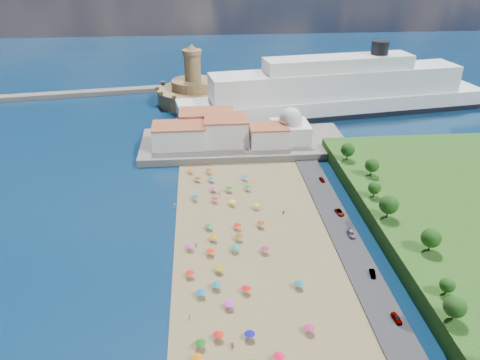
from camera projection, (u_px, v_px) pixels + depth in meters
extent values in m
plane|color=#071938|center=(234.00, 241.00, 141.97)|extent=(700.00, 700.00, 0.00)
cube|color=#59544C|center=(244.00, 143.00, 206.77)|extent=(90.00, 36.00, 3.00)
cube|color=#59544C|center=(194.00, 119.00, 236.21)|extent=(18.00, 70.00, 2.40)
cube|color=#59544C|center=(23.00, 97.00, 268.39)|extent=(199.03, 34.77, 2.60)
cube|color=silver|center=(179.00, 136.00, 198.30)|extent=(22.00, 14.00, 9.00)
cube|color=silver|center=(226.00, 131.00, 201.18)|extent=(18.00, 16.00, 11.00)
cube|color=silver|center=(269.00, 136.00, 199.72)|extent=(16.00, 12.00, 8.00)
cube|color=silver|center=(207.00, 123.00, 211.42)|extent=(24.00, 14.00, 10.00)
cube|color=silver|center=(290.00, 132.00, 204.05)|extent=(16.00, 16.00, 8.00)
sphere|color=silver|center=(291.00, 119.00, 201.31)|extent=(10.00, 10.00, 10.00)
cylinder|color=silver|center=(291.00, 110.00, 199.58)|extent=(1.20, 1.20, 1.60)
cylinder|color=#997C4C|center=(194.00, 96.00, 261.52)|extent=(40.00, 40.00, 8.00)
cylinder|color=#997C4C|center=(193.00, 84.00, 258.55)|extent=(24.00, 24.00, 5.00)
cylinder|color=#997C4C|center=(193.00, 67.00, 254.22)|extent=(9.00, 9.00, 14.00)
cylinder|color=#997C4C|center=(192.00, 52.00, 250.48)|extent=(10.40, 10.40, 2.40)
cone|color=#997C4C|center=(192.00, 47.00, 249.24)|extent=(6.00, 6.00, 3.00)
cube|color=black|center=(334.00, 110.00, 247.35)|extent=(167.41, 48.31, 2.67)
cube|color=white|center=(335.00, 104.00, 245.71)|extent=(166.36, 47.77, 9.88)
cube|color=white|center=(337.00, 82.00, 240.45)|extent=(133.15, 38.65, 13.17)
cube|color=white|center=(339.00, 63.00, 235.94)|extent=(78.23, 26.35, 6.58)
cylinder|color=black|center=(380.00, 48.00, 237.46)|extent=(8.78, 8.78, 6.58)
cylinder|color=gray|center=(209.00, 226.00, 147.03)|extent=(0.07, 0.07, 2.00)
cone|color=#178348|center=(209.00, 224.00, 146.62)|extent=(2.50, 2.50, 0.60)
cylinder|color=gray|center=(216.00, 286.00, 121.68)|extent=(0.07, 0.07, 2.00)
cone|color=#0F6F8F|center=(216.00, 283.00, 121.27)|extent=(2.50, 2.50, 0.60)
cylinder|color=gray|center=(190.00, 247.00, 137.11)|extent=(0.07, 0.07, 2.00)
cone|color=#CA2BA5|center=(190.00, 245.00, 136.70)|extent=(2.50, 2.50, 0.60)
cylinder|color=gray|center=(201.00, 345.00, 104.06)|extent=(0.07, 0.07, 2.00)
cone|color=#126615|center=(200.00, 342.00, 103.65)|extent=(2.50, 2.50, 0.60)
cylinder|color=gray|center=(245.00, 178.00, 176.94)|extent=(0.07, 0.07, 2.00)
cone|color=#0E70B8|center=(245.00, 176.00, 176.53)|extent=(2.50, 2.50, 0.60)
cylinder|color=gray|center=(198.00, 179.00, 175.98)|extent=(0.07, 0.07, 2.00)
cone|color=#7C380B|center=(198.00, 177.00, 175.57)|extent=(2.50, 2.50, 0.60)
cylinder|color=gray|center=(195.00, 198.00, 163.18)|extent=(0.07, 0.07, 2.00)
cone|color=#0F5B90|center=(195.00, 196.00, 162.77)|extent=(2.50, 2.50, 0.60)
cylinder|color=gray|center=(229.00, 305.00, 115.24)|extent=(0.07, 0.07, 2.00)
cone|color=#CC2BBF|center=(229.00, 303.00, 114.83)|extent=(2.50, 2.50, 0.60)
cylinder|color=gray|center=(239.00, 238.00, 141.53)|extent=(0.07, 0.07, 2.00)
cone|color=#87490C|center=(239.00, 235.00, 141.12)|extent=(2.50, 2.50, 0.60)
cylinder|color=gray|center=(248.00, 188.00, 169.83)|extent=(0.07, 0.07, 2.00)
cone|color=#157938|center=(248.00, 186.00, 169.42)|extent=(2.50, 2.50, 0.60)
cylinder|color=gray|center=(218.00, 336.00, 106.18)|extent=(0.07, 0.07, 2.00)
cone|color=red|center=(218.00, 334.00, 105.77)|extent=(2.50, 2.50, 0.60)
cylinder|color=gray|center=(235.00, 249.00, 136.30)|extent=(0.07, 0.07, 2.00)
cone|color=#0E7881|center=(235.00, 246.00, 135.89)|extent=(2.50, 2.50, 0.60)
cylinder|color=gray|center=(190.00, 274.00, 125.90)|extent=(0.07, 0.07, 2.00)
cone|color=red|center=(190.00, 272.00, 125.49)|extent=(2.50, 2.50, 0.60)
cylinder|color=gray|center=(299.00, 285.00, 122.03)|extent=(0.07, 0.07, 2.00)
cone|color=#0D6A7E|center=(299.00, 282.00, 121.62)|extent=(2.50, 2.50, 0.60)
cylinder|color=gray|center=(279.00, 358.00, 100.72)|extent=(0.07, 0.07, 2.00)
cone|color=#D81142|center=(279.00, 355.00, 100.31)|extent=(2.50, 2.50, 0.60)
cylinder|color=gray|center=(246.00, 290.00, 120.27)|extent=(0.07, 0.07, 2.00)
cone|color=red|center=(246.00, 287.00, 119.86)|extent=(2.50, 2.50, 0.60)
cylinder|color=gray|center=(256.00, 206.00, 158.17)|extent=(0.07, 0.07, 2.00)
cone|color=#F49D0A|center=(256.00, 204.00, 157.76)|extent=(2.50, 2.50, 0.60)
cylinder|color=gray|center=(201.00, 294.00, 119.06)|extent=(0.07, 0.07, 2.00)
cone|color=#0E68BA|center=(201.00, 291.00, 118.65)|extent=(2.50, 2.50, 0.60)
cylinder|color=gray|center=(232.00, 203.00, 160.21)|extent=(0.07, 0.07, 2.00)
cone|color=yellow|center=(232.00, 201.00, 159.80)|extent=(2.50, 2.50, 0.60)
cylinder|color=gray|center=(219.00, 269.00, 127.80)|extent=(0.07, 0.07, 2.00)
cone|color=#9C840E|center=(219.00, 267.00, 127.39)|extent=(2.50, 2.50, 0.60)
cylinder|color=gray|center=(309.00, 329.00, 108.12)|extent=(0.07, 0.07, 2.00)
cone|color=#B6275B|center=(310.00, 326.00, 107.71)|extent=(2.50, 2.50, 0.60)
cylinder|color=gray|center=(261.00, 225.00, 147.97)|extent=(0.07, 0.07, 2.00)
cone|color=#7E3F0B|center=(261.00, 222.00, 147.56)|extent=(2.50, 2.50, 0.60)
cylinder|color=gray|center=(250.00, 336.00, 106.36)|extent=(0.07, 0.07, 2.00)
cone|color=#100C9E|center=(250.00, 333.00, 105.95)|extent=(2.50, 2.50, 0.60)
cylinder|color=gray|center=(191.00, 171.00, 182.50)|extent=(0.07, 0.07, 2.00)
cone|color=#E2580A|center=(190.00, 169.00, 182.09)|extent=(2.50, 2.50, 0.60)
cylinder|color=gray|center=(229.00, 189.00, 168.95)|extent=(0.07, 0.07, 2.00)
cone|color=#237114|center=(229.00, 187.00, 168.54)|extent=(2.50, 2.50, 0.60)
cylinder|color=gray|center=(212.00, 179.00, 175.97)|extent=(0.07, 0.07, 2.00)
cone|color=#0F728E|center=(211.00, 177.00, 175.56)|extent=(2.50, 2.50, 0.60)
cylinder|color=gray|center=(211.00, 252.00, 134.85)|extent=(0.07, 0.07, 2.00)
cone|color=red|center=(211.00, 250.00, 134.43)|extent=(2.50, 2.50, 0.60)
cylinder|color=gray|center=(215.00, 200.00, 162.10)|extent=(0.07, 0.07, 2.00)
cone|color=#B60E3B|center=(215.00, 198.00, 161.69)|extent=(2.50, 2.50, 0.60)
cylinder|color=gray|center=(237.00, 227.00, 146.95)|extent=(0.07, 0.07, 2.00)
cone|color=#FE1C0B|center=(237.00, 224.00, 146.54)|extent=(2.50, 2.50, 0.60)
cylinder|color=gray|center=(197.00, 359.00, 100.43)|extent=(0.07, 0.07, 2.00)
cone|color=orange|center=(197.00, 356.00, 100.02)|extent=(2.50, 2.50, 0.60)
cylinder|color=gray|center=(265.00, 250.00, 135.72)|extent=(0.07, 0.07, 2.00)
cone|color=#9C214D|center=(265.00, 248.00, 135.30)|extent=(2.50, 2.50, 0.60)
cylinder|color=gray|center=(213.00, 239.00, 141.09)|extent=(0.07, 0.07, 2.00)
cone|color=orange|center=(213.00, 236.00, 140.68)|extent=(2.50, 2.50, 0.60)
cylinder|color=gray|center=(214.00, 189.00, 168.94)|extent=(0.07, 0.07, 2.00)
cone|color=#BF2886|center=(213.00, 187.00, 168.53)|extent=(2.50, 2.50, 0.60)
cylinder|color=gray|center=(209.00, 171.00, 182.23)|extent=(0.07, 0.07, 2.00)
cone|color=#96390D|center=(209.00, 169.00, 181.82)|extent=(2.50, 2.50, 0.60)
imported|color=tan|center=(190.00, 316.00, 112.23)|extent=(0.63, 0.75, 1.76)
imported|color=tan|center=(254.00, 181.00, 174.81)|extent=(0.90, 1.30, 1.85)
imported|color=tan|center=(196.00, 244.00, 138.71)|extent=(0.95, 0.88, 1.58)
imported|color=tan|center=(175.00, 205.00, 159.04)|extent=(1.07, 1.26, 1.69)
imported|color=tan|center=(232.00, 345.00, 104.12)|extent=(1.51, 1.48, 1.73)
imported|color=tan|center=(220.00, 193.00, 166.75)|extent=(0.81, 0.65, 1.60)
imported|color=tan|center=(284.00, 212.00, 155.06)|extent=(1.53, 0.54, 1.63)
imported|color=gray|center=(397.00, 318.00, 111.28)|extent=(1.89, 3.87, 1.27)
imported|color=gray|center=(373.00, 273.00, 126.21)|extent=(1.82, 3.81, 1.20)
imported|color=gray|center=(322.00, 179.00, 175.90)|extent=(1.78, 3.65, 1.20)
imported|color=gray|center=(351.00, 233.00, 143.27)|extent=(2.06, 4.83, 1.39)
imported|color=gray|center=(340.00, 212.00, 154.72)|extent=(2.63, 4.64, 1.22)
cylinder|color=#382314|center=(453.00, 315.00, 103.60)|extent=(0.50, 0.50, 2.83)
sphere|color=#14380F|center=(455.00, 306.00, 102.43)|extent=(5.09, 5.09, 5.09)
cylinder|color=#382314|center=(446.00, 291.00, 111.31)|extent=(0.50, 0.50, 2.06)
sphere|color=#14380F|center=(447.00, 285.00, 110.46)|extent=(3.71, 3.71, 3.71)
cylinder|color=#382314|center=(429.00, 246.00, 126.87)|extent=(0.50, 0.50, 3.00)
sphere|color=#14380F|center=(431.00, 238.00, 125.64)|extent=(5.40, 5.40, 5.40)
cylinder|color=#382314|center=(387.00, 213.00, 142.12)|extent=(0.50, 0.50, 3.25)
sphere|color=#14380F|center=(389.00, 205.00, 140.78)|extent=(5.85, 5.85, 5.85)
cylinder|color=#382314|center=(374.00, 194.00, 153.89)|extent=(0.50, 0.50, 2.38)
sphere|color=#14380F|center=(375.00, 188.00, 152.91)|extent=(4.28, 4.28, 4.28)
cylinder|color=#382314|center=(371.00, 172.00, 168.02)|extent=(0.50, 0.50, 2.80)
sphere|color=#14380F|center=(372.00, 165.00, 166.87)|extent=(5.05, 5.05, 5.05)
cylinder|color=#382314|center=(347.00, 156.00, 179.89)|extent=(0.50, 0.50, 3.01)
sphere|color=#14380F|center=(348.00, 150.00, 178.65)|extent=(5.42, 5.42, 5.42)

